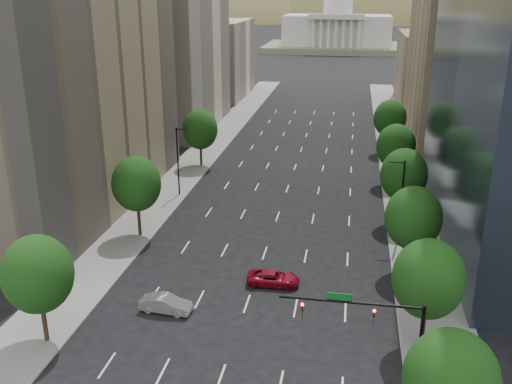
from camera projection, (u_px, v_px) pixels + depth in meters
The scene contains 22 objects.
sidewalk_left at pixel (152, 208), 69.78m from camera, with size 6.00×200.00×0.15m, color slate.
sidewalk_right at pixel (413, 224), 64.92m from camera, with size 6.00×200.00×0.15m, color slate.
midrise_cream_left at pixel (175, 33), 105.31m from camera, with size 14.00×30.00×35.00m, color beige.
filler_left at pixel (217, 59), 138.81m from camera, with size 14.00×26.00×18.00m, color beige.
parking_tan_right at pixel (459, 54), 95.52m from camera, with size 14.00×30.00×30.00m, color #8C7759.
filler_right at pixel (431, 70), 128.52m from camera, with size 14.00×26.00×16.00m, color #8C7759.
tree_right_0 at pixel (451, 381), 30.88m from camera, with size 5.20×5.20×8.39m.
tree_right_1 at pixel (428, 279), 40.97m from camera, with size 5.20×5.20×8.75m.
tree_right_2 at pixel (413, 218), 52.15m from camera, with size 5.20×5.20×8.61m.
tree_right_3 at pixel (404, 175), 63.19m from camera, with size 5.20×5.20×8.89m.
tree_right_4 at pixel (396, 146), 76.33m from camera, with size 5.20×5.20×8.46m.
tree_right_5 at pixel (390, 118), 91.09m from camera, with size 5.20×5.20×8.75m.
tree_left_0 at pixel (38, 274), 41.64m from camera, with size 5.20×5.20×8.75m.
tree_left_1 at pixel (136, 184), 60.14m from camera, with size 5.20×5.20×8.97m.
tree_left_2 at pixel (200, 129), 84.37m from camera, with size 5.20×5.20×8.68m.
streetlight_rn at pixel (401, 199), 58.99m from camera, with size 1.70×0.20×9.00m.
streetlight_ln at pixel (178, 160), 72.49m from camera, with size 1.70×0.20×9.00m.
traffic_signal at pixel (381, 328), 36.13m from camera, with size 9.12×0.40×7.38m.
capitol at pixel (337, 30), 240.57m from camera, with size 60.00×40.00×35.20m.
foothills at pixel (382, 54), 575.35m from camera, with size 720.00×413.00×263.00m.
car_silver at pixel (166, 304), 47.37m from camera, with size 1.53×4.38×1.44m, color #95959A.
car_red_far at pixel (273, 278), 51.69m from camera, with size 2.19×4.76×1.32m, color maroon.
Camera 1 is at (7.89, -2.01, 25.44)m, focal length 40.16 mm.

